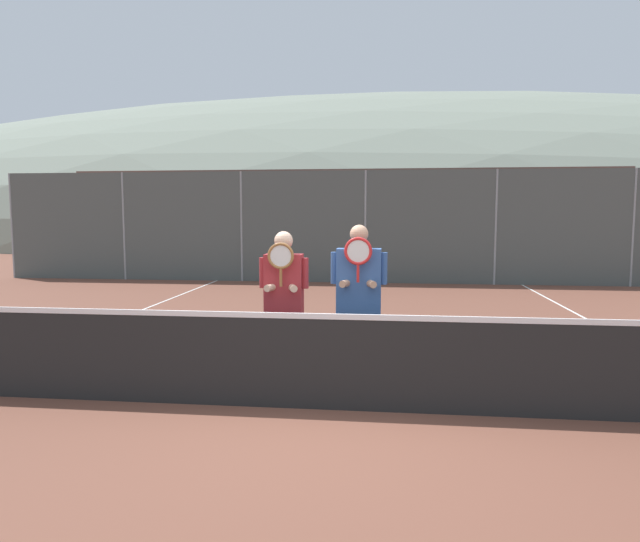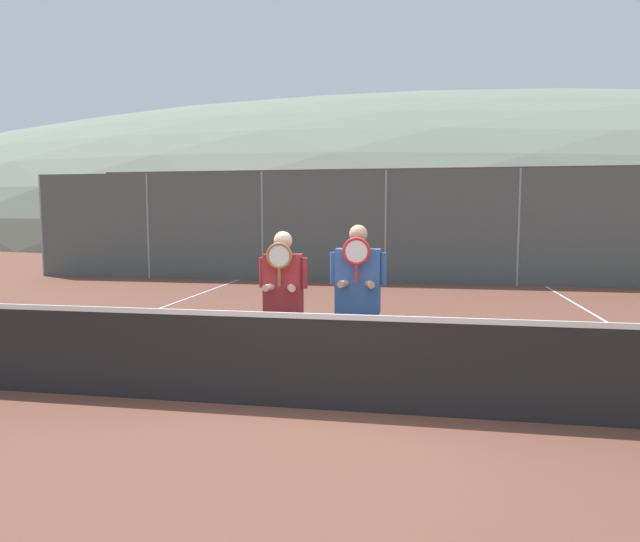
# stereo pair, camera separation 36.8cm
# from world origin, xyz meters

# --- Properties ---
(ground_plane) EXTENTS (120.00, 120.00, 0.00)m
(ground_plane) POSITION_xyz_m (0.00, 0.00, 0.00)
(ground_plane) COLOR brown
(hill_distant) EXTENTS (126.97, 70.54, 24.69)m
(hill_distant) POSITION_xyz_m (0.00, 54.19, 0.00)
(hill_distant) COLOR gray
(hill_distant) RESTS_ON ground_plane
(clubhouse_building) EXTENTS (21.63, 5.50, 3.71)m
(clubhouse_building) POSITION_xyz_m (-1.23, 19.39, 1.87)
(clubhouse_building) COLOR #9EA3A8
(clubhouse_building) RESTS_ON ground_plane
(fence_back) EXTENTS (21.77, 0.06, 3.20)m
(fence_back) POSITION_xyz_m (0.00, 10.74, 1.60)
(fence_back) COLOR gray
(fence_back) RESTS_ON ground_plane
(tennis_net) EXTENTS (11.78, 0.09, 1.09)m
(tennis_net) POSITION_xyz_m (0.00, 0.00, 0.51)
(tennis_net) COLOR gray
(tennis_net) RESTS_ON ground_plane
(court_line_left_sideline) EXTENTS (0.05, 16.00, 0.01)m
(court_line_left_sideline) POSITION_xyz_m (-4.38, 3.00, 0.00)
(court_line_left_sideline) COLOR white
(court_line_left_sideline) RESTS_ON ground_plane
(player_leftmost) EXTENTS (0.55, 0.34, 1.79)m
(player_leftmost) POSITION_xyz_m (-0.49, 0.54, 1.05)
(player_leftmost) COLOR black
(player_leftmost) RESTS_ON ground_plane
(player_center_left) EXTENTS (0.62, 0.34, 1.86)m
(player_center_left) POSITION_xyz_m (0.33, 0.63, 1.10)
(player_center_left) COLOR black
(player_center_left) RESTS_ON ground_plane
(car_far_left) EXTENTS (4.62, 2.05, 1.68)m
(car_far_left) POSITION_xyz_m (-6.05, 13.97, 0.87)
(car_far_left) COLOR black
(car_far_left) RESTS_ON ground_plane
(car_left_of_center) EXTENTS (4.47, 2.02, 1.71)m
(car_left_of_center) POSITION_xyz_m (-0.75, 13.66, 0.88)
(car_left_of_center) COLOR #B2B7BC
(car_left_of_center) RESTS_ON ground_plane
(car_center) EXTENTS (4.69, 1.94, 1.74)m
(car_center) POSITION_xyz_m (4.57, 13.97, 0.89)
(car_center) COLOR #285638
(car_center) RESTS_ON ground_plane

